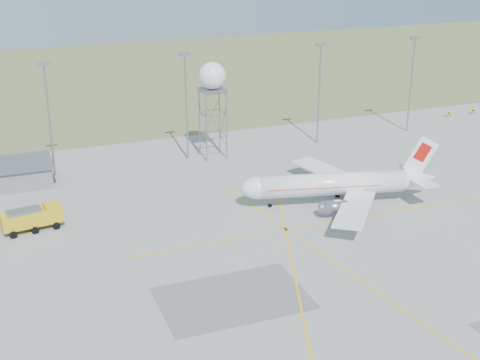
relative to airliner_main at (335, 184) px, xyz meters
name	(u,v)px	position (x,y,z in m)	size (l,w,h in m)	color
ground	(446,329)	(-5.67, -36.28, -3.37)	(400.00, 400.00, 0.00)	#A3A39E
grass_strip	(146,77)	(-5.67, 103.72, -3.35)	(400.00, 120.00, 0.03)	#5C6C3B
mast_a	(48,111)	(-40.67, 29.72, 8.70)	(2.20, 0.50, 20.50)	gray
mast_b	(186,98)	(-15.67, 29.72, 8.70)	(2.20, 0.50, 20.50)	gray
mast_c	(319,85)	(12.33, 29.72, 8.70)	(2.20, 0.50, 20.50)	gray
mast_d	(412,77)	(34.33, 29.72, 8.70)	(2.20, 0.50, 20.50)	gray
taxi_sign_near	(449,113)	(49.93, 35.72, -2.48)	(1.60, 0.17, 1.20)	black
taxi_sign_far	(473,110)	(56.93, 35.72, -2.48)	(1.60, 0.17, 1.20)	black
airliner_main	(335,184)	(0.00, 0.00, 0.00)	(32.02, 30.54, 10.98)	white
radar_tower	(213,105)	(-10.61, 29.17, 7.03)	(5.12, 5.12, 18.53)	gray
fire_truck	(34,219)	(-46.30, 7.64, -1.67)	(9.13, 4.51, 3.52)	gold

